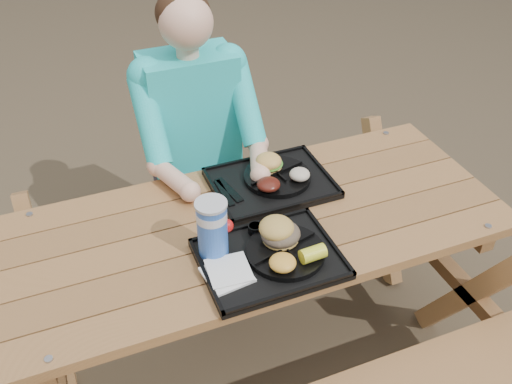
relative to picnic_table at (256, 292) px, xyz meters
name	(u,v)px	position (x,y,z in m)	size (l,w,h in m)	color
ground	(256,351)	(0.00, 0.00, -0.38)	(60.00, 60.00, 0.00)	#999999
picnic_table	(256,292)	(0.00, 0.00, 0.00)	(1.80, 1.49, 0.75)	#999999
tray_near	(269,260)	(-0.04, -0.21, 0.39)	(0.45, 0.35, 0.02)	black
tray_far	(271,184)	(0.13, 0.17, 0.39)	(0.45, 0.35, 0.02)	black
plate_near	(286,252)	(0.02, -0.21, 0.41)	(0.26, 0.26, 0.02)	black
plate_far	(277,177)	(0.16, 0.18, 0.41)	(0.26, 0.26, 0.02)	black
napkin_stack	(227,274)	(-0.19, -0.23, 0.40)	(0.14, 0.14, 0.02)	white
soda_cup	(212,229)	(-0.20, -0.12, 0.49)	(0.10, 0.10, 0.20)	blue
condiment_bbq	(255,229)	(-0.03, -0.08, 0.41)	(0.05, 0.05, 0.03)	black
condiment_mustard	(272,224)	(0.03, -0.08, 0.41)	(0.06, 0.06, 0.03)	gold
sandwich	(281,225)	(0.02, -0.16, 0.48)	(0.12, 0.12, 0.13)	gold
mac_cheese	(283,263)	(-0.02, -0.29, 0.44)	(0.09, 0.09, 0.04)	#F4B740
corn_cob	(313,254)	(0.08, -0.29, 0.44)	(0.08, 0.08, 0.05)	#F9F934
cutlery_far	(229,190)	(-0.04, 0.18, 0.40)	(0.03, 0.17, 0.01)	black
burger	(268,158)	(0.14, 0.23, 0.46)	(0.10, 0.10, 0.09)	#E5A950
baked_beans	(269,184)	(0.09, 0.11, 0.44)	(0.09, 0.09, 0.04)	#511810
potato_salad	(300,174)	(0.23, 0.12, 0.44)	(0.08, 0.08, 0.04)	beige
diner	(196,159)	(-0.04, 0.62, 0.27)	(0.48, 0.84, 1.28)	teal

